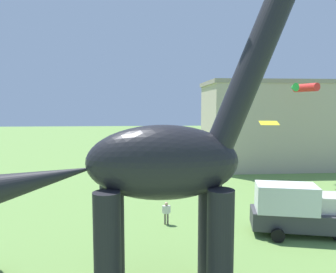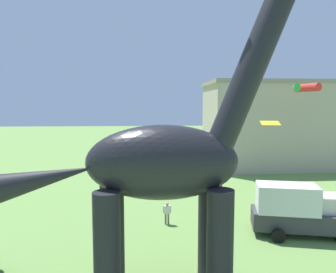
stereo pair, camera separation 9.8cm
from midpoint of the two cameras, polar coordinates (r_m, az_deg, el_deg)
name	(u,v)px [view 2 (the right image)]	position (r m, az deg, el deg)	size (l,w,h in m)	color
dinosaur_sculpture	(161,162)	(13.67, -1.06, -4.57)	(14.99, 3.17, 15.66)	black
parked_box_truck	(297,209)	(22.09, 21.88, -11.77)	(5.94, 3.36, 3.20)	#38383D
person_strolling_adult	(167,211)	(22.48, -0.05, -12.97)	(0.58, 0.25, 1.54)	#6B6056
kite_drifting	(270,123)	(29.09, 17.64, 2.29)	(1.76, 1.41, 0.33)	yellow
kite_far_right	(305,88)	(36.69, 23.01, 7.94)	(2.95, 3.11, 0.88)	red
background_building_block	(297,124)	(45.95, 21.77, 2.00)	(23.86, 9.79, 11.13)	#B7A893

